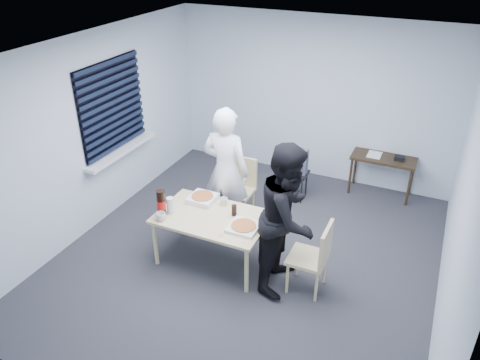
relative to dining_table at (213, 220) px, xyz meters
The scene contains 19 objects.
room 2.12m from the dining_table, 160.31° to the left, with size 5.00×5.00×5.00m.
dining_table is the anchor object (origin of this frame).
chair_far 1.09m from the dining_table, 96.97° to the left, with size 0.42×0.42×0.89m.
chair_right 1.30m from the dining_table, ahead, with size 0.42×0.42×0.89m.
person_white 0.78m from the dining_table, 102.95° to the left, with size 0.65×0.42×1.77m, color white.
person_black 0.98m from the dining_table, ahead, with size 0.86×0.47×1.77m, color black.
side_table 3.00m from the dining_table, 57.80° to the left, with size 0.95×0.42×0.63m.
stool 1.95m from the dining_table, 76.42° to the left, with size 0.32×0.32×0.44m.
backpack 1.92m from the dining_table, 76.34° to the left, with size 0.28×0.20×0.39m.
pizza_box_a 0.39m from the dining_table, 136.80° to the left, with size 0.32×0.32×0.08m.
pizza_box_b 0.46m from the dining_table, ahead, with size 0.34×0.34×0.05m.
mug_a 0.62m from the dining_table, 148.11° to the right, with size 0.12×0.12×0.10m, color silver.
mug_b 0.31m from the dining_table, 89.08° to the left, with size 0.10×0.10×0.09m, color silver.
cola_glass 0.29m from the dining_table, 29.59° to the left, with size 0.06×0.06×0.14m, color black.
soda_bottle 0.65m from the dining_table, 158.64° to the right, with size 0.11×0.11×0.33m.
plastic_cups 0.54m from the dining_table, 164.06° to the right, with size 0.09×0.09×0.21m, color silver.
rubber_band 0.42m from the dining_table, 49.35° to the right, with size 0.06×0.06×0.00m, color red.
papers 2.94m from the dining_table, 60.53° to the left, with size 0.20×0.28×0.00m, color white.
black_box 3.12m from the dining_table, 54.33° to the left, with size 0.14×0.10×0.06m, color black.
Camera 1 is at (1.89, -4.39, 3.74)m, focal length 35.00 mm.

